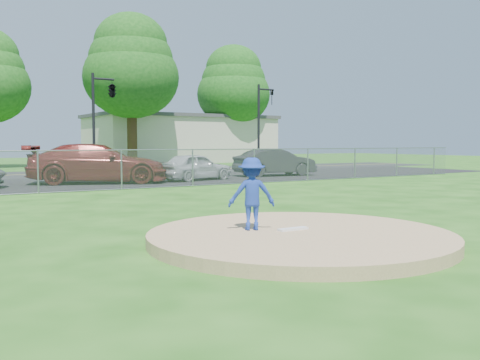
{
  "coord_description": "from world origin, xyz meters",
  "views": [
    {
      "loc": [
        -5.88,
        -7.38,
        1.77
      ],
      "look_at": [
        0.0,
        2.0,
        1.0
      ],
      "focal_mm": 40.0,
      "sensor_mm": 36.0,
      "label": 1
    }
  ],
  "objects_px": {
    "pitcher": "(252,194)",
    "tree_far_right": "(234,85)",
    "commercial_building": "(180,139)",
    "parked_car_pearl": "(195,167)",
    "traffic_signal_right": "(262,119)",
    "parked_car_charcoal": "(275,162)",
    "traffic_signal_center": "(110,92)",
    "tree_right": "(131,66)",
    "parked_car_darkred": "(98,163)"
  },
  "relations": [
    {
      "from": "pitcher",
      "to": "tree_far_right",
      "type": "bearing_deg",
      "value": -96.58
    },
    {
      "from": "commercial_building",
      "to": "parked_car_pearl",
      "type": "bearing_deg",
      "value": -114.19
    },
    {
      "from": "traffic_signal_right",
      "to": "pitcher",
      "type": "height_order",
      "value": "traffic_signal_right"
    },
    {
      "from": "tree_far_right",
      "to": "traffic_signal_right",
      "type": "xyz_separation_m",
      "value": [
        -5.76,
        -13.0,
        -3.7
      ]
    },
    {
      "from": "parked_car_pearl",
      "to": "pitcher",
      "type": "bearing_deg",
      "value": 142.35
    },
    {
      "from": "tree_far_right",
      "to": "parked_car_charcoal",
      "type": "height_order",
      "value": "tree_far_right"
    },
    {
      "from": "traffic_signal_center",
      "to": "parked_car_pearl",
      "type": "bearing_deg",
      "value": -76.03
    },
    {
      "from": "commercial_building",
      "to": "parked_car_pearl",
      "type": "height_order",
      "value": "commercial_building"
    },
    {
      "from": "tree_right",
      "to": "pitcher",
      "type": "xyz_separation_m",
      "value": [
        -9.61,
        -31.37,
        -6.8
      ]
    },
    {
      "from": "commercial_building",
      "to": "pitcher",
      "type": "bearing_deg",
      "value": -113.97
    },
    {
      "from": "tree_right",
      "to": "tree_far_right",
      "type": "bearing_deg",
      "value": 15.26
    },
    {
      "from": "tree_right",
      "to": "parked_car_pearl",
      "type": "relative_size",
      "value": 3.11
    },
    {
      "from": "commercial_building",
      "to": "parked_car_pearl",
      "type": "distance_m",
      "value": 25.19
    },
    {
      "from": "pitcher",
      "to": "parked_car_pearl",
      "type": "distance_m",
      "value": 15.76
    },
    {
      "from": "parked_car_darkred",
      "to": "pitcher",
      "type": "bearing_deg",
      "value": -165.46
    },
    {
      "from": "traffic_signal_right",
      "to": "parked_car_pearl",
      "type": "bearing_deg",
      "value": -140.91
    },
    {
      "from": "parked_car_pearl",
      "to": "traffic_signal_right",
      "type": "bearing_deg",
      "value": -64.96
    },
    {
      "from": "parked_car_charcoal",
      "to": "tree_far_right",
      "type": "bearing_deg",
      "value": -18.65
    },
    {
      "from": "pitcher",
      "to": "parked_car_darkred",
      "type": "height_order",
      "value": "parked_car_darkred"
    },
    {
      "from": "pitcher",
      "to": "parked_car_charcoal",
      "type": "relative_size",
      "value": 0.3
    },
    {
      "from": "tree_far_right",
      "to": "traffic_signal_right",
      "type": "height_order",
      "value": "tree_far_right"
    },
    {
      "from": "traffic_signal_center",
      "to": "commercial_building",
      "type": "bearing_deg",
      "value": 53.06
    },
    {
      "from": "parked_car_darkred",
      "to": "parked_car_charcoal",
      "type": "bearing_deg",
      "value": -67.2
    },
    {
      "from": "parked_car_pearl",
      "to": "tree_far_right",
      "type": "bearing_deg",
      "value": -49.71
    },
    {
      "from": "traffic_signal_right",
      "to": "parked_car_darkred",
      "type": "distance_m",
      "value": 14.69
    },
    {
      "from": "traffic_signal_center",
      "to": "parked_car_darkred",
      "type": "height_order",
      "value": "traffic_signal_center"
    },
    {
      "from": "tree_far_right",
      "to": "parked_car_charcoal",
      "type": "relative_size",
      "value": 2.45
    },
    {
      "from": "commercial_building",
      "to": "tree_far_right",
      "type": "height_order",
      "value": "tree_far_right"
    },
    {
      "from": "pitcher",
      "to": "parked_car_charcoal",
      "type": "distance_m",
      "value": 19.07
    },
    {
      "from": "parked_car_darkred",
      "to": "parked_car_charcoal",
      "type": "xyz_separation_m",
      "value": [
        9.66,
        0.21,
        -0.14
      ]
    },
    {
      "from": "tree_right",
      "to": "parked_car_darkred",
      "type": "distance_m",
      "value": 19.35
    },
    {
      "from": "tree_right",
      "to": "traffic_signal_center",
      "type": "relative_size",
      "value": 2.08
    },
    {
      "from": "tree_far_right",
      "to": "parked_car_pearl",
      "type": "xyz_separation_m",
      "value": [
        -14.3,
        -19.94,
        -6.41
      ]
    },
    {
      "from": "tree_far_right",
      "to": "traffic_signal_center",
      "type": "bearing_deg",
      "value": -140.96
    },
    {
      "from": "pitcher",
      "to": "traffic_signal_center",
      "type": "bearing_deg",
      "value": -77.73
    },
    {
      "from": "parked_car_pearl",
      "to": "parked_car_charcoal",
      "type": "bearing_deg",
      "value": -95.58
    },
    {
      "from": "tree_right",
      "to": "tree_far_right",
      "type": "xyz_separation_m",
      "value": [
        11.0,
        3.0,
        -0.59
      ]
    },
    {
      "from": "traffic_signal_center",
      "to": "parked_car_darkred",
      "type": "relative_size",
      "value": 0.94
    },
    {
      "from": "traffic_signal_right",
      "to": "commercial_building",
      "type": "bearing_deg",
      "value": 83.71
    },
    {
      "from": "tree_right",
      "to": "parked_car_pearl",
      "type": "xyz_separation_m",
      "value": [
        -3.3,
        -16.94,
        -7.0
      ]
    },
    {
      "from": "parked_car_charcoal",
      "to": "traffic_signal_right",
      "type": "bearing_deg",
      "value": -21.73
    },
    {
      "from": "tree_right",
      "to": "commercial_building",
      "type": "bearing_deg",
      "value": 40.6
    },
    {
      "from": "traffic_signal_right",
      "to": "traffic_signal_center",
      "type": "bearing_deg",
      "value": -180.0
    },
    {
      "from": "tree_right",
      "to": "traffic_signal_center",
      "type": "xyz_separation_m",
      "value": [
        -5.03,
        -10.0,
        -3.04
      ]
    },
    {
      "from": "pitcher",
      "to": "parked_car_darkred",
      "type": "distance_m",
      "value": 15.11
    },
    {
      "from": "tree_right",
      "to": "parked_car_darkred",
      "type": "xyz_separation_m",
      "value": [
        -7.77,
        -16.37,
        -6.78
      ]
    },
    {
      "from": "traffic_signal_center",
      "to": "traffic_signal_right",
      "type": "height_order",
      "value": "same"
    },
    {
      "from": "tree_right",
      "to": "traffic_signal_right",
      "type": "distance_m",
      "value": 12.08
    },
    {
      "from": "tree_right",
      "to": "parked_car_pearl",
      "type": "distance_m",
      "value": 18.62
    },
    {
      "from": "parked_car_charcoal",
      "to": "tree_right",
      "type": "bearing_deg",
      "value": 13.44
    }
  ]
}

